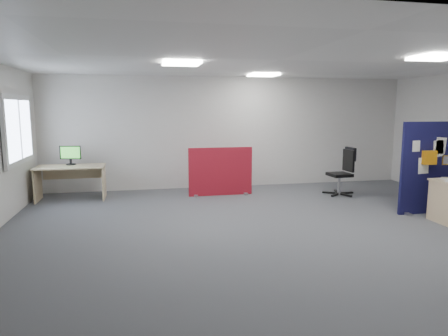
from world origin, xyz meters
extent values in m
plane|color=#4C4E53|center=(0.00, 0.00, 0.00)|extent=(9.00, 9.00, 0.00)
cube|color=white|center=(0.00, 0.00, 2.70)|extent=(9.00, 7.00, 0.02)
cube|color=silver|center=(0.00, 3.50, 1.35)|extent=(9.00, 0.02, 2.70)
cube|color=silver|center=(0.00, -3.50, 1.35)|extent=(9.00, 0.02, 2.70)
cube|color=white|center=(-4.44, 2.00, 1.55)|extent=(0.06, 1.70, 1.30)
cube|color=white|center=(-4.42, 2.00, 1.55)|extent=(0.02, 1.50, 1.10)
cube|color=white|center=(2.00, -1.00, 2.67)|extent=(0.60, 0.60, 0.04)
cube|color=white|center=(-1.50, 0.50, 2.67)|extent=(0.60, 0.60, 0.04)
cube|color=white|center=(0.50, 2.50, 2.67)|extent=(0.60, 0.60, 0.04)
cube|color=gray|center=(2.59, 0.25, 0.02)|extent=(0.08, 0.30, 0.04)
cube|color=white|center=(2.69, 0.21, 1.27)|extent=(0.15, 0.01, 0.20)
cube|color=white|center=(3.16, 0.21, 1.22)|extent=(0.21, 0.01, 0.30)
cube|color=white|center=(2.87, 0.21, 0.91)|extent=(0.21, 0.01, 0.30)
cube|color=white|center=(3.36, 0.21, 0.53)|extent=(0.21, 0.01, 0.30)
cube|color=white|center=(3.21, 0.21, 1.27)|extent=(0.21, 0.01, 0.30)
cube|color=gold|center=(3.38, 0.21, 1.00)|extent=(0.24, 0.01, 0.18)
cube|color=orange|center=(2.95, 0.17, 1.06)|extent=(0.25, 0.10, 0.25)
cube|color=#CFAE84|center=(2.78, -0.44, 0.35)|extent=(0.03, 0.68, 0.70)
cube|color=maroon|center=(-0.46, 2.53, 0.54)|extent=(1.44, 0.05, 1.08)
cube|color=gray|center=(-1.03, 2.53, 0.02)|extent=(0.08, 0.30, 0.04)
cube|color=gray|center=(0.11, 2.53, 0.02)|extent=(0.08, 0.30, 0.04)
cube|color=#CFAE84|center=(-3.68, 2.75, 0.71)|extent=(1.41, 0.70, 0.03)
cube|color=#CFAE84|center=(-4.35, 2.75, 0.35)|extent=(0.03, 0.65, 0.70)
cube|color=#CFAE84|center=(-3.01, 2.75, 0.35)|extent=(0.03, 0.65, 0.70)
cube|color=#CFAE84|center=(-3.68, 3.07, 0.55)|extent=(1.27, 0.02, 0.30)
cylinder|color=black|center=(-3.70, 2.95, 0.74)|extent=(0.21, 0.21, 0.02)
cube|color=black|center=(-3.70, 2.95, 0.80)|extent=(0.05, 0.04, 0.10)
cube|color=black|center=(-3.70, 2.95, 1.00)|extent=(0.45, 0.13, 0.29)
cube|color=green|center=(-3.70, 2.93, 1.00)|extent=(0.41, 0.09, 0.25)
cube|color=black|center=(2.38, 2.02, 0.04)|extent=(0.30, 0.07, 0.04)
cube|color=black|center=(2.21, 2.21, 0.04)|extent=(0.12, 0.30, 0.04)
cube|color=black|center=(1.98, 2.12, 0.04)|extent=(0.27, 0.20, 0.04)
cube|color=black|center=(2.00, 1.87, 0.04)|extent=(0.26, 0.22, 0.04)
cube|color=black|center=(2.24, 1.80, 0.04)|extent=(0.15, 0.29, 0.04)
cylinder|color=gray|center=(2.16, 2.00, 0.24)|extent=(0.06, 0.06, 0.41)
cube|color=black|center=(2.16, 2.00, 0.47)|extent=(0.48, 0.48, 0.07)
cube|color=black|center=(2.38, 2.02, 0.78)|extent=(0.07, 0.41, 0.49)
cube|color=black|center=(2.41, 2.02, 0.93)|extent=(0.08, 0.37, 0.29)
camera|label=1|loc=(-2.15, -6.13, 1.97)|focal=32.00mm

